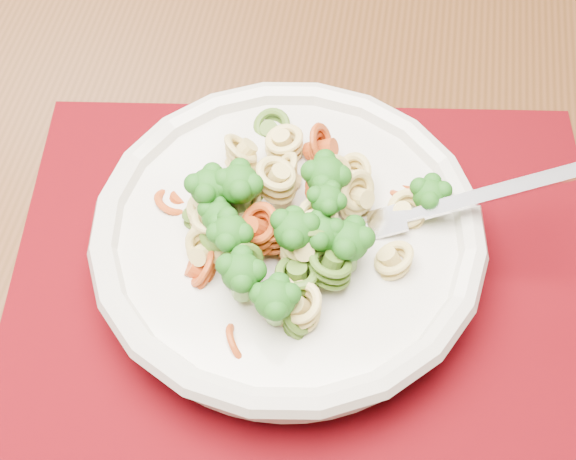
# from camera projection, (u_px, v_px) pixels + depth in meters

# --- Properties ---
(dining_table) EXTENTS (1.31, 0.85, 0.71)m
(dining_table) POSITION_uv_depth(u_px,v_px,m) (277.00, 224.00, 0.72)
(dining_table) COLOR #502D16
(dining_table) RESTS_ON ground
(placemat) EXTENTS (0.46, 0.38, 0.00)m
(placemat) POSITION_uv_depth(u_px,v_px,m) (309.00, 280.00, 0.56)
(placemat) COLOR #540306
(placemat) RESTS_ON dining_table
(pasta_bowl) EXTENTS (0.27, 0.27, 0.05)m
(pasta_bowl) POSITION_uv_depth(u_px,v_px,m) (288.00, 238.00, 0.55)
(pasta_bowl) COLOR beige
(pasta_bowl) RESTS_ON placemat
(pasta_broccoli_heap) EXTENTS (0.23, 0.23, 0.06)m
(pasta_broccoli_heap) POSITION_uv_depth(u_px,v_px,m) (288.00, 225.00, 0.53)
(pasta_broccoli_heap) COLOR tan
(pasta_broccoli_heap) RESTS_ON pasta_bowl
(fork) EXTENTS (0.18, 0.07, 0.08)m
(fork) POSITION_uv_depth(u_px,v_px,m) (387.00, 221.00, 0.54)
(fork) COLOR silver
(fork) RESTS_ON pasta_bowl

